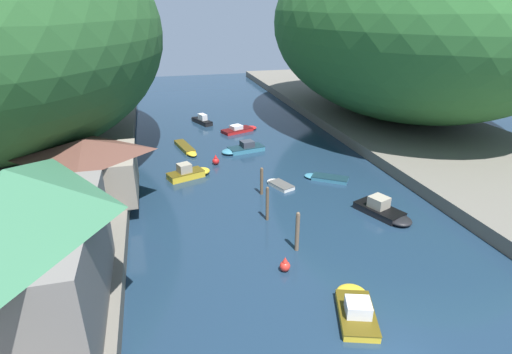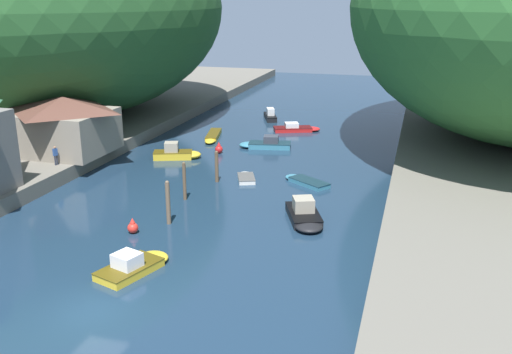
{
  "view_description": "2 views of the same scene",
  "coord_description": "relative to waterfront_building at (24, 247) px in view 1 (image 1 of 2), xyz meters",
  "views": [
    {
      "loc": [
        -10.46,
        -11.85,
        16.84
      ],
      "look_at": [
        -2.11,
        20.21,
        2.54
      ],
      "focal_mm": 28.0,
      "sensor_mm": 36.0,
      "label": 1
    },
    {
      "loc": [
        15.13,
        -22.31,
        15.35
      ],
      "look_at": [
        2.65,
        20.68,
        1.08
      ],
      "focal_mm": 40.0,
      "sensor_mm": 36.0,
      "label": 2
    }
  ],
  "objects": [
    {
      "name": "mooring_post_second",
      "position": [
        16.26,
        4.39,
        -4.14
      ],
      "size": [
        0.31,
        0.31,
        3.19
      ],
      "color": "brown",
      "rests_on": "water_surface"
    },
    {
      "name": "boat_navy_launch",
      "position": [
        23.62,
        16.06,
        -5.55
      ],
      "size": [
        4.61,
        3.85,
        0.39
      ],
      "rotation": [
        0.0,
        0.0,
        0.96
      ],
      "color": "teal",
      "rests_on": "water_surface"
    },
    {
      "name": "mooring_post_fourth",
      "position": [
        16.26,
        14.3,
        -4.35
      ],
      "size": [
        0.31,
        0.31,
        2.77
      ],
      "color": "brown",
      "rests_on": "water_surface"
    },
    {
      "name": "boat_red_skiff",
      "position": [
        25.37,
        7.47,
        -5.28
      ],
      "size": [
        3.81,
        5.63,
        1.56
      ],
      "rotation": [
        0.0,
        0.0,
        3.52
      ],
      "color": "black",
      "rests_on": "water_surface"
    },
    {
      "name": "channel_buoy_far",
      "position": [
        13.25,
        23.2,
        -5.28
      ],
      "size": [
        0.8,
        0.8,
        1.2
      ],
      "color": "red",
      "rests_on": "water_surface"
    },
    {
      "name": "right_bank",
      "position": [
        41.84,
        22.59,
        -5.11
      ],
      "size": [
        22.0,
        120.0,
        1.26
      ],
      "color": "#666056",
      "rests_on": "ground"
    },
    {
      "name": "boat_moored_right",
      "position": [
        13.85,
        41.2,
        -5.28
      ],
      "size": [
        3.13,
        5.4,
        1.52
      ],
      "rotation": [
        0.0,
        0.0,
        0.38
      ],
      "color": "black",
      "rests_on": "water_surface"
    },
    {
      "name": "boat_mid_channel",
      "position": [
        9.97,
        20.24,
        -5.24
      ],
      "size": [
        4.96,
        3.17,
        1.64
      ],
      "rotation": [
        0.0,
        0.0,
        5.06
      ],
      "color": "gold",
      "rests_on": "water_surface"
    },
    {
      "name": "channel_buoy_near",
      "position": [
        14.61,
        2.2,
        -5.31
      ],
      "size": [
        0.73,
        0.73,
        1.1
      ],
      "color": "red",
      "rests_on": "water_surface"
    },
    {
      "name": "boat_small_dinghy",
      "position": [
        17.17,
        26.66,
        -5.34
      ],
      "size": [
        5.72,
        2.94,
        1.3
      ],
      "rotation": [
        0.0,
        0.0,
        1.76
      ],
      "color": "teal",
      "rests_on": "water_surface"
    },
    {
      "name": "person_by_boathouse",
      "position": [
        2.53,
        11.21,
        -3.5
      ],
      "size": [
        0.34,
        0.43,
        1.69
      ],
      "rotation": [
        0.0,
        0.0,
        1.21
      ],
      "color": "#282D3D",
      "rests_on": "left_bank"
    },
    {
      "name": "water_surface",
      "position": [
        17.43,
        22.59,
        -5.74
      ],
      "size": [
        130.0,
        130.0,
        0.0
      ],
      "primitive_type": "plane",
      "color": "#192D42",
      "rests_on": "ground"
    },
    {
      "name": "boathouse_shed",
      "position": [
        0.95,
        15.24,
        -1.76
      ],
      "size": [
        8.54,
        7.83,
        5.27
      ],
      "color": "gray",
      "rests_on": "left_bank"
    },
    {
      "name": "mooring_post_middle",
      "position": [
        15.39,
        9.33,
        -4.19
      ],
      "size": [
        0.27,
        0.27,
        3.09
      ],
      "color": "brown",
      "rests_on": "water_surface"
    },
    {
      "name": "waterfront_building",
      "position": [
        0.0,
        0.0,
        0.0
      ],
      "size": [
        7.36,
        12.27,
        8.67
      ],
      "color": "slate",
      "rests_on": "left_bank"
    },
    {
      "name": "boat_open_rowboat",
      "position": [
        10.46,
        28.87,
        -5.5
      ],
      "size": [
        2.59,
        6.54,
        0.49
      ],
      "rotation": [
        0.0,
        0.0,
        3.36
      ],
      "color": "gold",
      "rests_on": "water_surface"
    },
    {
      "name": "hillside_left",
      "position": [
        -8.08,
        31.73,
        8.19
      ],
      "size": [
        33.93,
        47.5,
        25.33
      ],
      "color": "#285628",
      "rests_on": "left_bank"
    },
    {
      "name": "person_on_quay",
      "position": [
        2.12,
        5.19,
        -3.5
      ],
      "size": [
        0.25,
        0.4,
        1.69
      ],
      "rotation": [
        0.0,
        0.0,
        1.48
      ],
      "color": "#282D3D",
      "rests_on": "left_bank"
    },
    {
      "name": "boat_yellow_tender",
      "position": [
        18.46,
        15.67,
        -5.55
      ],
      "size": [
        2.45,
        3.51,
        0.39
      ],
      "rotation": [
        0.0,
        0.0,
        0.38
      ],
      "color": "silver",
      "rests_on": "water_surface"
    },
    {
      "name": "boat_near_quay",
      "position": [
        17.35,
        -2.78,
        -5.36
      ],
      "size": [
        3.37,
        5.12,
        1.3
      ],
      "rotation": [
        0.0,
        0.0,
        5.96
      ],
      "color": "gold",
      "rests_on": "water_surface"
    },
    {
      "name": "boat_white_cruiser",
      "position": [
        18.8,
        35.26,
        -5.43
      ],
      "size": [
        5.83,
        3.8,
        1.01
      ],
      "rotation": [
        0.0,
        0.0,
        5.09
      ],
      "color": "red",
      "rests_on": "water_surface"
    },
    {
      "name": "hillside_right",
      "position": [
        42.94,
        33.86,
        8.6
      ],
      "size": [
        36.3,
        50.82,
        26.16
      ],
      "color": "#2D662D",
      "rests_on": "right_bank"
    },
    {
      "name": "left_bank",
      "position": [
        -6.98,
        22.59,
        -5.11
      ],
      "size": [
        22.0,
        120.0,
        1.26
      ],
      "color": "#666056",
      "rests_on": "ground"
    }
  ]
}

